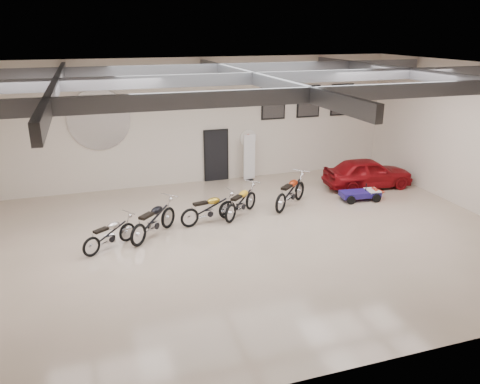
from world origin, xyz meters
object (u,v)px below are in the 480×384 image
object	(u,v)px
banner_stand	(249,158)
motorcycle_yellow	(241,201)
motorcycle_silver	(109,234)
go_kart	(364,192)
motorcycle_gold	(209,208)
motorcycle_black	(153,220)
vintage_car	(368,173)
motorcycle_red	(291,191)

from	to	relation	value
banner_stand	motorcycle_yellow	distance (m)	3.97
banner_stand	motorcycle_silver	bearing A→B (deg)	-152.69
motorcycle_silver	go_kart	bearing A→B (deg)	-26.17
banner_stand	motorcycle_gold	bearing A→B (deg)	-137.10
motorcycle_black	motorcycle_yellow	world-z (taller)	motorcycle_black
motorcycle_gold	go_kart	distance (m)	6.02
banner_stand	vintage_car	distance (m)	4.80
motorcycle_silver	motorcycle_yellow	world-z (taller)	motorcycle_yellow
motorcycle_silver	motorcycle_gold	xyz separation A→B (m)	(3.19, 0.96, 0.05)
motorcycle_yellow	banner_stand	bearing A→B (deg)	24.58
motorcycle_black	vintage_car	size ratio (longest dim) A/B	0.60
motorcycle_red	motorcycle_silver	bearing A→B (deg)	153.18
banner_stand	motorcycle_silver	xyz separation A→B (m)	(-5.92, -4.86, -0.50)
go_kart	vintage_car	bearing A→B (deg)	59.62
motorcycle_gold	motorcycle_red	bearing A→B (deg)	-2.59
motorcycle_gold	motorcycle_red	xyz separation A→B (m)	(3.15, 0.58, 0.06)
banner_stand	motorcycle_red	size ratio (longest dim) A/B	0.88
banner_stand	go_kart	xyz separation A→B (m)	(3.27, -3.55, -0.64)
motorcycle_black	vintage_car	xyz separation A→B (m)	(8.80, 2.11, 0.05)
motorcycle_silver	go_kart	world-z (taller)	motorcycle_silver
motorcycle_silver	motorcycle_gold	world-z (taller)	motorcycle_gold
motorcycle_gold	motorcycle_red	distance (m)	3.20
motorcycle_silver	motorcycle_red	bearing A→B (deg)	-20.59
banner_stand	motorcycle_red	distance (m)	3.37
motorcycle_yellow	motorcycle_red	size ratio (longest dim) A/B	0.90
motorcycle_yellow	go_kart	xyz separation A→B (m)	(4.82, 0.08, -0.19)
motorcycle_black	motorcycle_red	world-z (taller)	motorcycle_red
motorcycle_gold	motorcycle_yellow	xyz separation A→B (m)	(1.19, 0.27, 0.00)
motorcycle_gold	vintage_car	xyz separation A→B (m)	(6.94, 1.60, 0.09)
motorcycle_red	go_kart	bearing A→B (deg)	-45.14
motorcycle_gold	motorcycle_black	bearing A→B (deg)	-177.58
motorcycle_gold	go_kart	world-z (taller)	motorcycle_gold
banner_stand	go_kart	distance (m)	4.87
motorcycle_red	vintage_car	xyz separation A→B (m)	(3.79, 1.02, 0.03)
motorcycle_red	go_kart	size ratio (longest dim) A/B	1.23
motorcycle_red	motorcycle_black	bearing A→B (deg)	151.91
motorcycle_silver	vintage_car	bearing A→B (deg)	-20.09
motorcycle_red	vintage_car	world-z (taller)	vintage_car
motorcycle_silver	motorcycle_red	size ratio (longest dim) A/B	0.82
motorcycle_silver	motorcycle_black	distance (m)	1.40
motorcycle_black	motorcycle_red	size ratio (longest dim) A/B	0.97
motorcycle_black	motorcycle_yellow	xyz separation A→B (m)	(3.05, 0.79, -0.04)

